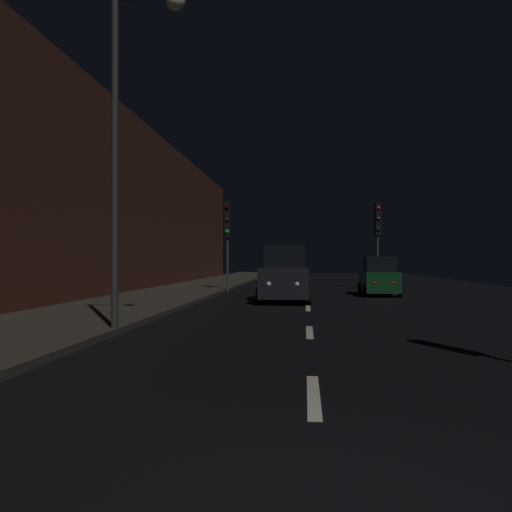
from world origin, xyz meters
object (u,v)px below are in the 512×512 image
at_px(traffic_light_far_right, 378,226).
at_px(car_approaching_headlights, 285,276).
at_px(streetlamp_overhead, 134,110).
at_px(traffic_light_far_left, 227,227).
at_px(car_parked_right_far, 379,278).

relative_size(traffic_light_far_right, car_approaching_headlights, 1.13).
relative_size(traffic_light_far_right, streetlamp_overhead, 0.66).
bearing_deg(streetlamp_overhead, traffic_light_far_left, 90.82).
relative_size(car_approaching_headlights, car_parked_right_far, 1.22).
height_order(traffic_light_far_right, traffic_light_far_left, traffic_light_far_right).
distance_m(traffic_light_far_right, car_approaching_headlights, 12.17).
relative_size(traffic_light_far_right, car_parked_right_far, 1.38).
relative_size(streetlamp_overhead, car_parked_right_far, 2.10).
bearing_deg(car_approaching_headlights, traffic_light_far_right, 154.41).
relative_size(traffic_light_far_left, car_parked_right_far, 1.30).
height_order(car_approaching_headlights, car_parked_right_far, car_approaching_headlights).
relative_size(streetlamp_overhead, car_approaching_headlights, 1.72).
distance_m(traffic_light_far_left, streetlamp_overhead, 16.62).
height_order(traffic_light_far_left, streetlamp_overhead, streetlamp_overhead).
bearing_deg(car_parked_right_far, traffic_light_far_right, -7.08).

